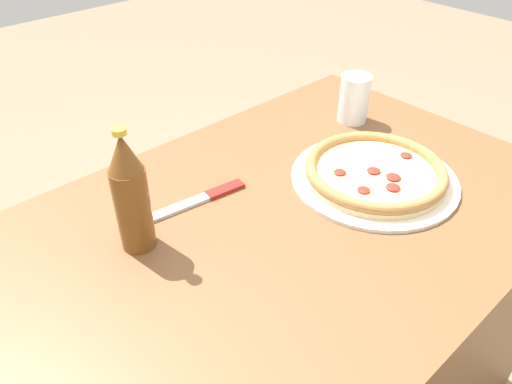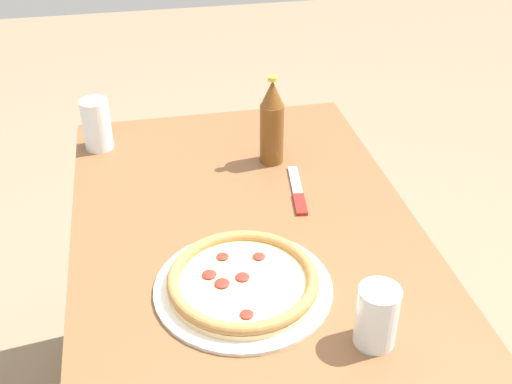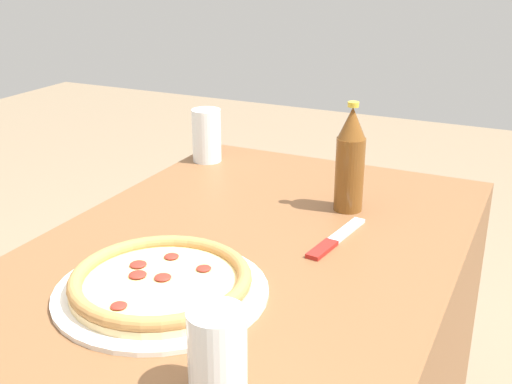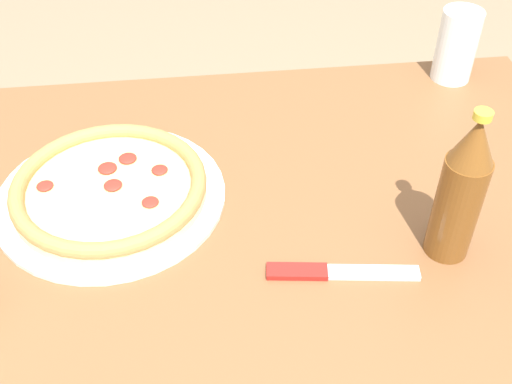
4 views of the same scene
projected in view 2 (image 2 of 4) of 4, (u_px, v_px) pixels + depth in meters
The scene contains 6 objects.
table at pixel (247, 349), 1.58m from camera, with size 1.10×0.74×0.76m.
pizza_veggie at pixel (243, 282), 1.20m from camera, with size 0.34×0.34×0.04m.
glass_mango_juice at pixel (376, 319), 1.07m from camera, with size 0.07×0.07×0.11m.
glass_orange_juice at pixel (97, 127), 1.63m from camera, with size 0.07×0.07×0.13m.
beer_bottle at pixel (272, 123), 1.55m from camera, with size 0.06×0.06×0.23m.
knife at pixel (298, 192), 1.48m from camera, with size 0.20×0.05×0.01m.
Camera 2 is at (-1.09, 0.20, 1.58)m, focal length 45.00 mm.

